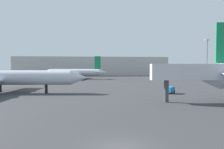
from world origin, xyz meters
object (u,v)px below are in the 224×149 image
Objects in this scene: airplane_far_right at (75,72)px; baggage_cart at (170,90)px; airplane_on_taxiway at (0,78)px; jet_bridge at (216,73)px; light_mast_right at (207,55)px.

airplane_far_right reaches higher than baggage_cart.
airplane_on_taxiway is 12.67× the size of baggage_cart.
light_mast_right is (44.65, 77.53, 6.76)m from jet_bridge.
light_mast_right is at bearing -152.15° from airplane_far_right.
airplane_far_right is at bearing 117.48° from jet_bridge.
baggage_cart is 83.16m from light_mast_right.
jet_bridge is at bearing 125.37° from airplane_far_right.
airplane_far_right is at bearing -165.24° from light_mast_right.
airplane_on_taxiway is 102.97m from light_mast_right.
airplane_on_taxiway reaches higher than jet_bridge.
light_mast_right is at bearing 44.16° from airplane_on_taxiway.
jet_bridge is (36.40, -14.52, 1.30)m from airplane_on_taxiway.
airplane_on_taxiway is at bearing 88.00° from airplane_far_right.
airplane_far_right is 64.16m from jet_bridge.
airplane_on_taxiway is 33.70m from baggage_cart.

